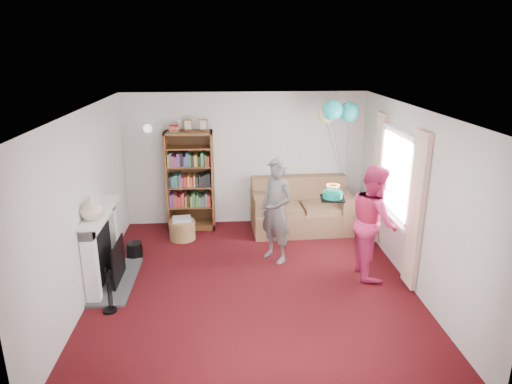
{
  "coord_description": "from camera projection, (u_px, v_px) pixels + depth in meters",
  "views": [
    {
      "loc": [
        -0.35,
        -5.86,
        3.29
      ],
      "look_at": [
        0.08,
        0.6,
        1.21
      ],
      "focal_mm": 32.0,
      "sensor_mm": 36.0,
      "label": 1
    }
  ],
  "objects": [
    {
      "name": "person_magenta",
      "position": [
        374.0,
        221.0,
        6.67
      ],
      "size": [
        0.65,
        0.83,
        1.68
      ],
      "primitive_type": "imported",
      "rotation": [
        0.0,
        0.0,
        1.55
      ],
      "color": "#CA285D",
      "rests_on": "ground"
    },
    {
      "name": "balloons",
      "position": [
        336.0,
        112.0,
        7.71
      ],
      "size": [
        0.67,
        0.72,
        1.77
      ],
      "color": "#3F3F3F",
      "rests_on": "ground"
    },
    {
      "name": "birthday_cake",
      "position": [
        333.0,
        195.0,
        6.77
      ],
      "size": [
        0.35,
        0.35,
        0.22
      ],
      "rotation": [
        0.0,
        0.0,
        -0.14
      ],
      "color": "black",
      "rests_on": "ground"
    },
    {
      "name": "wall_sconce",
      "position": [
        148.0,
        128.0,
        8.15
      ],
      "size": [
        0.16,
        0.23,
        0.16
      ],
      "color": "gold",
      "rests_on": "ground"
    },
    {
      "name": "mantel_vase",
      "position": [
        91.0,
        208.0,
        5.92
      ],
      "size": [
        0.37,
        0.37,
        0.32
      ],
      "primitive_type": "imported",
      "rotation": [
        0.0,
        0.0,
        -0.24
      ],
      "color": "beige",
      "rests_on": "fireplace"
    },
    {
      "name": "bookcase",
      "position": [
        190.0,
        181.0,
        8.44
      ],
      "size": [
        0.87,
        0.42,
        2.04
      ],
      "color": "#472B14",
      "rests_on": "ground"
    },
    {
      "name": "ground",
      "position": [
        253.0,
        284.0,
        6.59
      ],
      "size": [
        5.0,
        5.0,
        0.0
      ],
      "primitive_type": "plane",
      "color": "black",
      "rests_on": "ground"
    },
    {
      "name": "person_striped",
      "position": [
        276.0,
        210.0,
        7.12
      ],
      "size": [
        0.7,
        0.73,
        1.67
      ],
      "primitive_type": "imported",
      "rotation": [
        0.0,
        0.0,
        -0.88
      ],
      "color": "black",
      "rests_on": "ground"
    },
    {
      "name": "ceiling",
      "position": [
        253.0,
        110.0,
        5.83
      ],
      "size": [
        4.5,
        5.0,
        0.01
      ],
      "primitive_type": "cube",
      "color": "white",
      "rests_on": "wall_back"
    },
    {
      "name": "window_bay",
      "position": [
        395.0,
        190.0,
        6.93
      ],
      "size": [
        0.14,
        2.02,
        2.2
      ],
      "color": "white",
      "rests_on": "ground"
    },
    {
      "name": "wicker_basket",
      "position": [
        182.0,
        229.0,
        8.09
      ],
      "size": [
        0.46,
        0.46,
        0.4
      ],
      "rotation": [
        0.0,
        0.0,
        0.12
      ],
      "color": "#966E46",
      "rests_on": "ground"
    },
    {
      "name": "wall_right",
      "position": [
        415.0,
        199.0,
        6.35
      ],
      "size": [
        0.02,
        5.0,
        2.5
      ],
      "primitive_type": "cube",
      "color": "silver",
      "rests_on": "ground"
    },
    {
      "name": "fireplace",
      "position": [
        106.0,
        250.0,
        6.49
      ],
      "size": [
        0.55,
        1.8,
        1.12
      ],
      "color": "#3F3F42",
      "rests_on": "ground"
    },
    {
      "name": "wall_left",
      "position": [
        84.0,
        206.0,
        6.07
      ],
      "size": [
        0.02,
        5.0,
        2.5
      ],
      "primitive_type": "cube",
      "color": "silver",
      "rests_on": "ground"
    },
    {
      "name": "sofa",
      "position": [
        300.0,
        211.0,
        8.52
      ],
      "size": [
        1.79,
        0.95,
        0.95
      ],
      "rotation": [
        0.0,
        0.0,
        0.04
      ],
      "color": "olive",
      "rests_on": "ground"
    },
    {
      "name": "wall_back",
      "position": [
        245.0,
        159.0,
        8.59
      ],
      "size": [
        4.5,
        0.02,
        2.5
      ],
      "primitive_type": "cube",
      "color": "silver",
      "rests_on": "ground"
    }
  ]
}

